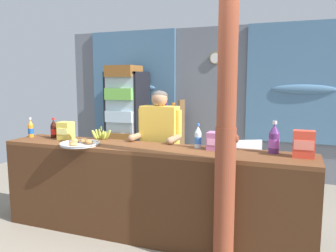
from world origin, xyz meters
The scene contains 17 objects.
ground_plane centered at (0.00, 1.25, 0.00)m, with size 8.13×8.13×0.00m, color gray.
back_wall_curtained centered at (0.01, 3.17, 1.35)m, with size 5.58×0.22×2.61m.
stall_counter centered at (0.06, 0.30, 0.61)m, with size 3.36×0.55×0.99m.
timber_post centered at (0.95, 0.07, 1.23)m, with size 0.20×0.18×2.58m.
drink_fridge centered at (-1.39, 2.68, 1.06)m, with size 0.64×0.68×1.94m.
bottle_shelf_rack centered at (-0.59, 2.78, 0.70)m, with size 0.48×0.28×1.35m.
plastic_lawn_chair centered at (0.83, 2.04, 0.49)m, with size 0.59×0.59×0.86m.
shopkeeper centered at (-0.01, 0.90, 0.99)m, with size 0.55×0.42×1.56m.
soda_bottle_grape_soda centered at (1.31, 0.57, 1.12)m, with size 0.10×0.10×0.31m.
soda_bottle_water centered at (0.56, 0.56, 1.10)m, with size 0.07×0.07×0.26m.
soda_bottle_cola centered at (-1.24, 0.52, 1.09)m, with size 0.08×0.08×0.24m.
soda_bottle_orange_soda centered at (-1.55, 0.47, 1.09)m, with size 0.06×0.06×0.24m.
snack_box_instant_noodle centered at (-1.03, 0.47, 1.09)m, with size 0.16×0.14×0.21m.
snack_box_wafer centered at (0.78, 0.53, 1.08)m, with size 0.20×0.15×0.18m.
snack_box_crackers centered at (1.58, 0.47, 1.11)m, with size 0.19×0.12×0.25m.
pastry_tray centered at (-0.67, 0.24, 1.01)m, with size 0.43×0.43×0.07m.
banana_bunch centered at (-0.64, 0.62, 1.05)m, with size 0.28×0.07×0.16m.
Camera 1 is at (1.50, -2.75, 1.69)m, focal length 35.92 mm.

